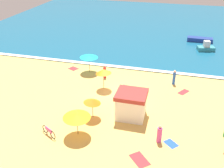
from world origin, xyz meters
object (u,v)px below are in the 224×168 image
object	(u,v)px
lifeguard_cabana	(131,104)
beachgoer_0	(124,92)
small_boat_1	(206,47)
beachgoer_5	(174,77)
beachgoer_6	(105,72)
small_boat_0	(200,40)
parked_bicycle	(49,131)
beach_umbrella_1	(103,71)
beachgoer_3	(159,134)
beach_umbrella_4	(89,56)
beach_umbrella_2	(92,101)
beach_umbrella_0	(77,116)

from	to	relation	value
lifeguard_cabana	beachgoer_0	size ratio (longest dim) A/B	1.48
small_boat_1	beachgoer_5	bearing A→B (deg)	-108.40
beachgoer_6	small_boat_0	distance (m)	19.94
lifeguard_cabana	parked_bicycle	size ratio (longest dim) A/B	1.68
beach_umbrella_1	beachgoer_3	distance (m)	10.17
small_boat_1	beachgoer_0	bearing A→B (deg)	-117.29
beach_umbrella_4	beachgoer_3	xyz separation A→B (m)	(9.81, -11.10, -1.34)
lifeguard_cabana	beach_umbrella_2	distance (m)	3.53
beach_umbrella_0	lifeguard_cabana	bearing A→B (deg)	44.95
beachgoer_6	small_boat_0	bearing A→B (deg)	55.58
parked_bicycle	beachgoer_5	bearing A→B (deg)	51.71
lifeguard_cabana	beach_umbrella_4	xyz separation A→B (m)	(-6.91, 8.18, 0.80)
small_boat_0	beachgoer_6	bearing A→B (deg)	-124.42
beachgoer_6	small_boat_1	world-z (taller)	small_boat_1
parked_bicycle	beach_umbrella_4	bearing A→B (deg)	94.04
beachgoer_5	small_boat_1	size ratio (longest dim) A/B	0.65
beachgoer_5	beachgoer_0	bearing A→B (deg)	-134.08
beach_umbrella_2	beachgoer_5	xyz separation A→B (m)	(6.78, 8.50, -0.88)
beach_umbrella_2	beachgoer_6	world-z (taller)	beach_umbrella_2
beach_umbrella_4	small_boat_1	distance (m)	18.32
beach_umbrella_4	beachgoer_0	bearing A→B (deg)	-44.41
beach_umbrella_0	beachgoer_6	world-z (taller)	beach_umbrella_0
beach_umbrella_1	beach_umbrella_2	distance (m)	5.53
small_boat_0	beachgoer_3	bearing A→B (deg)	-98.09
beachgoer_5	small_boat_0	bearing A→B (deg)	78.64
lifeguard_cabana	parked_bicycle	distance (m)	7.55
beach_umbrella_4	beachgoer_5	world-z (taller)	beach_umbrella_4
lifeguard_cabana	beach_umbrella_0	bearing A→B (deg)	-135.05
beach_umbrella_1	small_boat_1	world-z (taller)	beach_umbrella_1
beach_umbrella_0	beach_umbrella_1	distance (m)	8.22
small_boat_0	small_boat_1	world-z (taller)	small_boat_1
lifeguard_cabana	beach_umbrella_0	distance (m)	5.32
parked_bicycle	small_boat_1	xyz separation A→B (m)	(13.44, 23.96, 0.19)
parked_bicycle	beachgoer_3	xyz separation A→B (m)	(8.91, 1.56, 0.35)
small_boat_0	small_boat_1	xyz separation A→B (m)	(0.76, -4.05, 0.15)
beach_umbrella_0	beachgoer_6	bearing A→B (deg)	94.57
beachgoer_5	beachgoer_6	size ratio (longest dim) A/B	1.10
beach_umbrella_0	beachgoer_5	bearing A→B (deg)	57.42
parked_bicycle	beachgoer_3	size ratio (longest dim) A/B	1.02
beach_umbrella_2	beach_umbrella_4	distance (m)	9.86
beach_umbrella_1	beachgoer_5	distance (m)	8.07
beach_umbrella_2	beachgoer_5	bearing A→B (deg)	51.42
beach_umbrella_2	beach_umbrella_4	world-z (taller)	beach_umbrella_4
lifeguard_cabana	beachgoer_5	bearing A→B (deg)	65.38
beach_umbrella_1	beachgoer_6	size ratio (longest dim) A/B	1.50
beachgoer_3	beachgoer_5	size ratio (longest dim) A/B	0.91
lifeguard_cabana	beach_umbrella_4	bearing A→B (deg)	130.20
beachgoer_5	small_boat_0	size ratio (longest dim) A/B	0.44
beachgoer_3	small_boat_1	distance (m)	22.86
beach_umbrella_0	beachgoer_6	size ratio (longest dim) A/B	2.01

